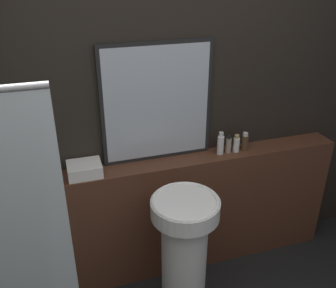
{
  "coord_description": "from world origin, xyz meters",
  "views": [
    {
      "loc": [
        -0.75,
        -0.69,
        2.2
      ],
      "look_at": [
        -0.1,
        1.35,
        1.13
      ],
      "focal_mm": 40.0,
      "sensor_mm": 36.0,
      "label": 1
    }
  ],
  "objects": [
    {
      "name": "conditioner_bottle",
      "position": [
        0.39,
        1.46,
        1.0
      ],
      "size": [
        0.04,
        0.04,
        0.13
      ],
      "color": "gray",
      "rests_on": "vanity_counter"
    },
    {
      "name": "pedestal_sink",
      "position": [
        -0.1,
        1.02,
        0.52
      ],
      "size": [
        0.42,
        0.42,
        0.93
      ],
      "color": "white",
      "rests_on": "ground_plane"
    },
    {
      "name": "vanity_counter",
      "position": [
        0.0,
        1.46,
        0.47
      ],
      "size": [
        2.47,
        0.2,
        0.94
      ],
      "color": "#512D1E",
      "rests_on": "ground_plane"
    },
    {
      "name": "shampoo_bottle",
      "position": [
        0.33,
        1.46,
        1.02
      ],
      "size": [
        0.05,
        0.05,
        0.17
      ],
      "color": "white",
      "rests_on": "vanity_counter"
    },
    {
      "name": "mirror",
      "position": [
        -0.11,
        1.54,
        1.35
      ],
      "size": [
        0.75,
        0.03,
        0.81
      ],
      "color": "black",
      "rests_on": "vanity_counter"
    },
    {
      "name": "body_wash_bottle",
      "position": [
        0.52,
        1.46,
        1.01
      ],
      "size": [
        0.05,
        0.05,
        0.14
      ],
      "color": "#4C3823",
      "rests_on": "vanity_counter"
    },
    {
      "name": "wall_back",
      "position": [
        0.0,
        1.59,
        1.25
      ],
      "size": [
        8.0,
        0.06,
        2.5
      ],
      "color": "black",
      "rests_on": "ground_plane"
    },
    {
      "name": "lotion_bottle",
      "position": [
        0.45,
        1.46,
        1.0
      ],
      "size": [
        0.05,
        0.05,
        0.13
      ],
      "color": "white",
      "rests_on": "vanity_counter"
    },
    {
      "name": "towel_stack",
      "position": [
        -0.63,
        1.46,
        0.98
      ],
      "size": [
        0.22,
        0.18,
        0.08
      ],
      "color": "white",
      "rests_on": "vanity_counter"
    }
  ]
}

